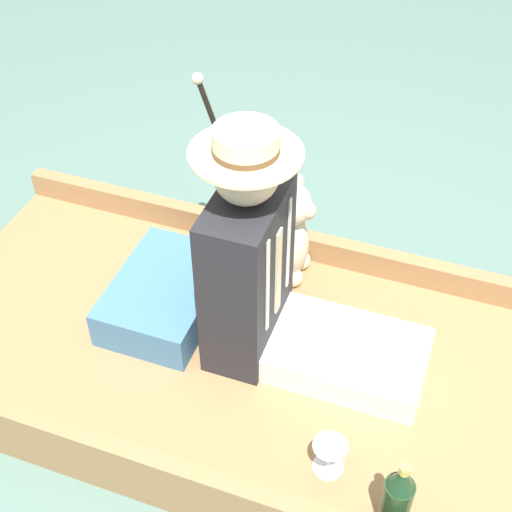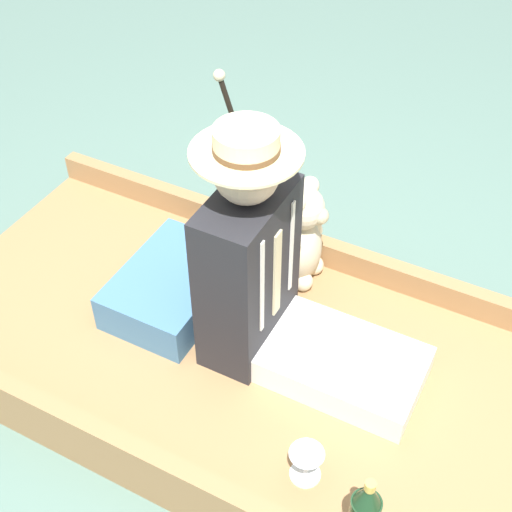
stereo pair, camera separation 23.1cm
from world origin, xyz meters
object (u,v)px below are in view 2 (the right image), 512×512
teddy_bear (302,237)px  walking_cane (245,155)px  seated_person (271,281)px  wine_glass (306,460)px

teddy_bear → walking_cane: (-0.06, -0.27, 0.25)m
seated_person → wine_glass: 0.58m
teddy_bear → walking_cane: 0.37m
wine_glass → teddy_bear: bearing=-153.8°
teddy_bear → wine_glass: size_ratio=3.78×
wine_glass → walking_cane: 1.13m
teddy_bear → wine_glass: teddy_bear is taller
wine_glass → walking_cane: size_ratio=0.15×
wine_glass → seated_person: bearing=-141.3°
walking_cane → seated_person: bearing=37.3°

